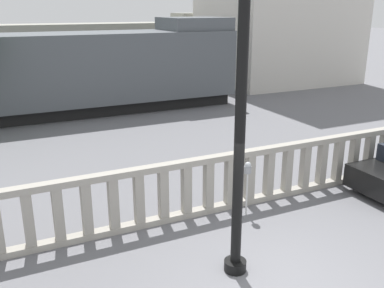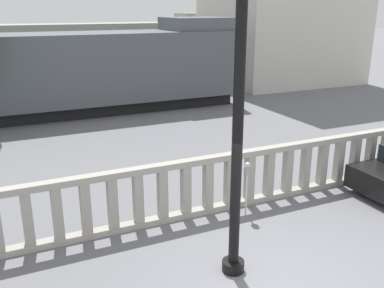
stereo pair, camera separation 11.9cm
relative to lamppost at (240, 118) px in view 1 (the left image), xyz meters
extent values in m
plane|color=slate|center=(0.36, -0.71, -2.91)|extent=(160.00, 160.00, 0.00)
cube|color=#9E998E|center=(0.36, 2.31, -2.84)|extent=(17.46, 0.24, 0.14)
cube|color=#9E998E|center=(0.36, 2.31, -1.58)|extent=(17.46, 0.24, 0.14)
cube|color=#9E998E|center=(-3.33, 2.31, -2.21)|extent=(0.20, 0.20, 1.12)
cube|color=#9E998E|center=(-2.76, 2.31, -2.21)|extent=(0.20, 0.20, 1.12)
cube|color=#9E998E|center=(-2.20, 2.31, -2.21)|extent=(0.20, 0.20, 1.12)
cube|color=#9E998E|center=(-1.63, 2.31, -2.21)|extent=(0.20, 0.20, 1.12)
cube|color=#9E998E|center=(-1.06, 2.31, -2.21)|extent=(0.20, 0.20, 1.12)
cube|color=#9E998E|center=(-0.49, 2.31, -2.21)|extent=(0.20, 0.20, 1.12)
cube|color=#9E998E|center=(0.07, 2.31, -2.21)|extent=(0.20, 0.20, 1.12)
cube|color=#9E998E|center=(0.64, 2.31, -2.21)|extent=(0.20, 0.20, 1.12)
cube|color=#9E998E|center=(1.21, 2.31, -2.21)|extent=(0.20, 0.20, 1.12)
cube|color=#9E998E|center=(1.78, 2.31, -2.21)|extent=(0.20, 0.20, 1.12)
cube|color=#9E998E|center=(2.35, 2.31, -2.21)|extent=(0.20, 0.20, 1.12)
cube|color=#9E998E|center=(2.91, 2.31, -2.21)|extent=(0.20, 0.20, 1.12)
cube|color=#9E998E|center=(3.48, 2.31, -2.21)|extent=(0.20, 0.20, 1.12)
cube|color=#9E998E|center=(4.05, 2.31, -2.21)|extent=(0.20, 0.20, 1.12)
cube|color=#9E998E|center=(4.62, 2.31, -2.21)|extent=(0.20, 0.20, 1.12)
cube|color=#9E998E|center=(5.19, 2.31, -2.21)|extent=(0.20, 0.20, 1.12)
cube|color=#9E998E|center=(5.75, 2.31, -2.21)|extent=(0.20, 0.20, 1.12)
cube|color=#9E998E|center=(6.32, 2.31, -2.21)|extent=(0.20, 0.20, 1.12)
cylinder|color=black|center=(0.00, 0.00, -2.81)|extent=(0.41, 0.41, 0.20)
cylinder|color=black|center=(0.00, 0.00, -0.39)|extent=(0.19, 0.19, 4.65)
cylinder|color=silver|center=(1.39, 1.81, -2.38)|extent=(0.04, 0.04, 1.05)
cylinder|color=gray|center=(1.39, 1.81, -1.78)|extent=(0.17, 0.17, 0.16)
sphere|color=#B2B7BC|center=(1.39, 1.81, -1.66)|extent=(0.14, 0.14, 0.14)
cylinder|color=black|center=(5.32, 1.82, -2.61)|extent=(0.61, 0.18, 0.61)
cube|color=#4C5156|center=(5.77, 13.73, 0.98)|extent=(3.00, 2.86, 0.60)
cube|color=black|center=(-2.96, 22.85, -2.63)|extent=(29.00, 2.10, 0.55)
cube|color=gray|center=(10.34, 22.85, 1.05)|extent=(3.00, 2.37, 0.60)
camera|label=1|loc=(-3.67, -5.84, 1.76)|focal=40.00mm
camera|label=2|loc=(-3.56, -5.89, 1.76)|focal=40.00mm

